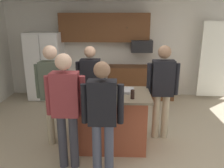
# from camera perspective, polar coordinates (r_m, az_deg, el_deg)

# --- Properties ---
(floor) EXTENTS (7.04, 7.04, 0.00)m
(floor) POSITION_cam_1_polar(r_m,az_deg,el_deg) (4.24, 1.46, -14.62)
(floor) COLOR #B7A88E
(floor) RESTS_ON ground
(back_wall) EXTENTS (6.40, 0.10, 2.60)m
(back_wall) POSITION_cam_1_polar(r_m,az_deg,el_deg) (6.50, 1.80, 8.57)
(back_wall) COLOR silver
(back_wall) RESTS_ON ground
(french_door_window_panel) EXTENTS (0.90, 0.06, 2.00)m
(french_door_window_panel) POSITION_cam_1_polar(r_m,az_deg,el_deg) (6.65, 24.88, 5.50)
(french_door_window_panel) COLOR white
(french_door_window_panel) RESTS_ON ground
(cabinet_run_upper) EXTENTS (2.40, 0.38, 0.75)m
(cabinet_run_upper) POSITION_cam_1_polar(r_m,az_deg,el_deg) (6.26, -1.93, 14.01)
(cabinet_run_upper) COLOR brown
(cabinet_run_lower) EXTENTS (1.80, 0.63, 0.90)m
(cabinet_run_lower) POSITION_cam_1_polar(r_m,az_deg,el_deg) (6.39, 7.11, 0.50)
(cabinet_run_lower) COLOR brown
(cabinet_run_lower) RESTS_ON ground
(refrigerator) EXTENTS (0.91, 0.76, 1.82)m
(refrigerator) POSITION_cam_1_polar(r_m,az_deg,el_deg) (6.48, -16.29, 4.37)
(refrigerator) COLOR white
(refrigerator) RESTS_ON ground
(microwave_over_range) EXTENTS (0.56, 0.40, 0.32)m
(microwave_over_range) POSITION_cam_1_polar(r_m,az_deg,el_deg) (6.21, 7.42, 9.47)
(microwave_over_range) COLOR black
(kitchen_island) EXTENTS (1.29, 0.84, 0.98)m
(kitchen_island) POSITION_cam_1_polar(r_m,az_deg,el_deg) (3.94, -0.15, -9.01)
(kitchen_island) COLOR #9E4C33
(kitchen_island) RESTS_ON ground
(person_guest_by_door) EXTENTS (0.57, 0.23, 1.73)m
(person_guest_by_door) POSITION_cam_1_polar(r_m,az_deg,el_deg) (4.14, 12.56, -0.59)
(person_guest_by_door) COLOR tan
(person_guest_by_door) RESTS_ON ground
(person_guest_right) EXTENTS (0.57, 0.23, 1.73)m
(person_guest_right) POSITION_cam_1_polar(r_m,az_deg,el_deg) (3.27, -11.50, -5.13)
(person_guest_right) COLOR #383842
(person_guest_right) RESTS_ON ground
(person_guest_left) EXTENTS (0.57, 0.22, 1.67)m
(person_guest_left) POSITION_cam_1_polar(r_m,az_deg,el_deg) (4.46, -5.38, 0.43)
(person_guest_left) COLOR tan
(person_guest_left) RESTS_ON ground
(person_elder_center) EXTENTS (0.57, 0.22, 1.66)m
(person_elder_center) POSITION_cam_1_polar(r_m,az_deg,el_deg) (3.06, -2.41, -7.35)
(person_elder_center) COLOR #4C5166
(person_elder_center) RESTS_ON ground
(person_host_foreground) EXTENTS (0.57, 0.23, 1.76)m
(person_host_foreground) POSITION_cam_1_polar(r_m,az_deg,el_deg) (3.95, -14.68, -1.25)
(person_host_foreground) COLOR tan
(person_host_foreground) RESTS_ON ground
(tumbler_amber) EXTENTS (0.06, 0.06, 0.14)m
(tumbler_amber) POSITION_cam_1_polar(r_m,az_deg,el_deg) (3.51, 5.18, -2.61)
(tumbler_amber) COLOR black
(tumbler_amber) RESTS_ON kitchen_island
(glass_pilsner) EXTENTS (0.07, 0.07, 0.16)m
(glass_pilsner) POSITION_cam_1_polar(r_m,az_deg,el_deg) (3.71, -4.28, -1.44)
(glass_pilsner) COLOR black
(glass_pilsner) RESTS_ON kitchen_island
(glass_stout_tall) EXTENTS (0.07, 0.07, 0.14)m
(glass_stout_tall) POSITION_cam_1_polar(r_m,az_deg,el_deg) (3.56, -7.86, -2.50)
(glass_stout_tall) COLOR black
(glass_stout_tall) RESTS_ON kitchen_island
(serving_tray) EXTENTS (0.44, 0.30, 0.04)m
(serving_tray) POSITION_cam_1_polar(r_m,az_deg,el_deg) (3.85, 2.28, -1.63)
(serving_tray) COLOR #B7B7BC
(serving_tray) RESTS_ON kitchen_island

